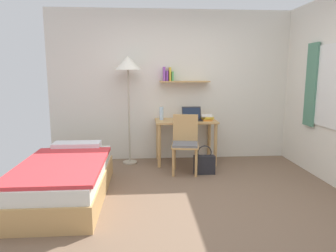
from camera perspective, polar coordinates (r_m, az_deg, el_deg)
ground_plane at (r=3.78m, az=4.54°, el=-14.09°), size 5.28×5.28×0.00m
wall_back at (r=5.47m, az=1.47°, el=7.41°), size 4.40×0.27×2.60m
bed at (r=4.05m, az=-18.48°, el=-9.30°), size 0.98×1.87×0.54m
desk at (r=5.25m, az=3.29°, el=-0.38°), size 1.02×0.59×0.74m
desk_chair at (r=4.76m, az=3.20°, el=-2.86°), size 0.46×0.45×0.89m
standing_lamp at (r=5.16m, az=-7.44°, el=10.58°), size 0.44×0.44×1.80m
laptop at (r=5.22m, az=4.42°, el=1.72°), size 0.33×0.24×0.22m
water_bottle at (r=5.22m, az=-1.22°, el=2.34°), size 0.07×0.07×0.22m
book_stack at (r=5.23m, az=7.25°, el=1.56°), size 0.21×0.26×0.09m
handbag at (r=4.77m, az=6.74°, el=-7.00°), size 0.32×0.12×0.45m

